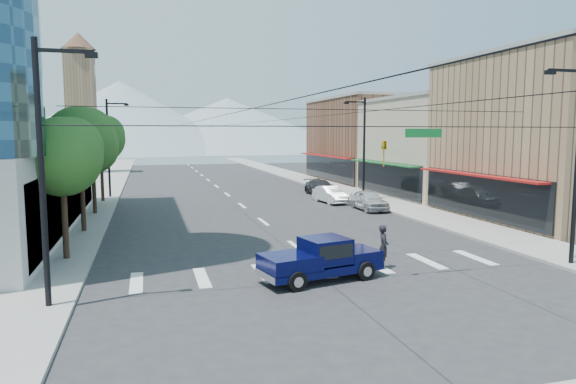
% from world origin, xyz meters
% --- Properties ---
extents(ground, '(160.00, 160.00, 0.00)m').
position_xyz_m(ground, '(0.00, 0.00, 0.00)').
color(ground, '#28282B').
rests_on(ground, ground).
extents(sidewalk_left, '(4.00, 120.00, 0.15)m').
position_xyz_m(sidewalk_left, '(-12.00, 40.00, 0.07)').
color(sidewalk_left, gray).
rests_on(sidewalk_left, ground).
extents(sidewalk_right, '(4.00, 120.00, 0.15)m').
position_xyz_m(sidewalk_right, '(12.00, 40.00, 0.07)').
color(sidewalk_right, gray).
rests_on(sidewalk_right, ground).
extents(shop_near, '(12.00, 14.00, 11.00)m').
position_xyz_m(shop_near, '(20.00, 10.00, 5.50)').
color(shop_near, '#8C6B4C').
rests_on(shop_near, ground).
extents(shop_mid, '(12.00, 14.00, 9.00)m').
position_xyz_m(shop_mid, '(20.00, 24.00, 4.50)').
color(shop_mid, tan).
rests_on(shop_mid, ground).
extents(shop_far, '(12.00, 18.00, 10.00)m').
position_xyz_m(shop_far, '(20.00, 40.00, 5.00)').
color(shop_far, brown).
rests_on(shop_far, ground).
extents(clock_tower, '(4.80, 4.80, 20.40)m').
position_xyz_m(clock_tower, '(-16.50, 62.00, 10.64)').
color(clock_tower, '#8C6B4C').
rests_on(clock_tower, ground).
extents(mountain_left, '(80.00, 80.00, 22.00)m').
position_xyz_m(mountain_left, '(-15.00, 150.00, 11.00)').
color(mountain_left, gray).
rests_on(mountain_left, ground).
extents(mountain_right, '(90.00, 90.00, 18.00)m').
position_xyz_m(mountain_right, '(20.00, 160.00, 9.00)').
color(mountain_right, gray).
rests_on(mountain_right, ground).
extents(tree_near, '(3.65, 3.64, 6.71)m').
position_xyz_m(tree_near, '(-11.07, 6.10, 4.99)').
color(tree_near, black).
rests_on(tree_near, ground).
extents(tree_midnear, '(4.09, 4.09, 7.52)m').
position_xyz_m(tree_midnear, '(-11.07, 13.10, 5.59)').
color(tree_midnear, black).
rests_on(tree_midnear, ground).
extents(tree_midfar, '(3.65, 3.64, 6.71)m').
position_xyz_m(tree_midfar, '(-11.07, 20.10, 4.99)').
color(tree_midfar, black).
rests_on(tree_midfar, ground).
extents(tree_far, '(4.09, 4.09, 7.52)m').
position_xyz_m(tree_far, '(-11.07, 27.10, 5.59)').
color(tree_far, black).
rests_on(tree_far, ground).
extents(signal_rig, '(21.80, 0.20, 9.00)m').
position_xyz_m(signal_rig, '(0.19, -1.00, 4.64)').
color(signal_rig, black).
rests_on(signal_rig, ground).
extents(lamp_pole_nw, '(2.00, 0.25, 9.00)m').
position_xyz_m(lamp_pole_nw, '(-10.67, 30.00, 4.94)').
color(lamp_pole_nw, black).
rests_on(lamp_pole_nw, ground).
extents(lamp_pole_ne, '(2.00, 0.25, 9.00)m').
position_xyz_m(lamp_pole_ne, '(10.67, 22.00, 4.94)').
color(lamp_pole_ne, black).
rests_on(lamp_pole_ne, ground).
extents(pickup_truck, '(5.37, 2.86, 1.73)m').
position_xyz_m(pickup_truck, '(-0.77, -0.09, 0.90)').
color(pickup_truck, '#080A3C').
rests_on(pickup_truck, ground).
extents(pedestrian, '(0.65, 0.81, 1.94)m').
position_xyz_m(pedestrian, '(2.50, 0.92, 0.97)').
color(pedestrian, black).
rests_on(pedestrian, ground).
extents(parked_car_near, '(1.91, 4.59, 1.55)m').
position_xyz_m(parked_car_near, '(9.07, 17.02, 0.78)').
color(parked_car_near, silver).
rests_on(parked_car_near, ground).
extents(parked_car_mid, '(1.95, 4.46, 1.43)m').
position_xyz_m(parked_car_mid, '(7.60, 21.69, 0.71)').
color(parked_car_mid, white).
rests_on(parked_car_mid, ground).
extents(parked_car_far, '(2.38, 5.10, 1.44)m').
position_xyz_m(parked_car_far, '(8.69, 27.24, 0.72)').
color(parked_car_far, '#2C2C2E').
rests_on(parked_car_far, ground).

